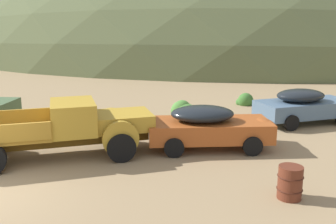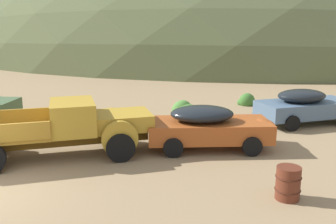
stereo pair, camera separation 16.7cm
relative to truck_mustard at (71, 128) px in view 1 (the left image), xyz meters
The scene contains 7 objects.
hill_far_left 60.92m from the truck_mustard, 70.42° to the left, with size 95.45×86.49×39.84m, color #56603D.
truck_mustard is the anchor object (origin of this frame).
car_oxide_orange 4.95m from the truck_mustard, ahead, with size 4.63×2.11×1.57m.
car_chalk_blue 10.54m from the truck_mustard, 20.03° to the left, with size 4.82×2.79×1.57m.
oil_drum_by_truck 7.19m from the truck_mustard, 31.68° to the right, with size 0.66×0.66×0.87m.
bush_front_right 11.20m from the truck_mustard, 42.85° to the left, with size 0.93×0.81×0.87m.
bush_near_barrel 6.83m from the truck_mustard, 49.24° to the left, with size 1.29×1.15×1.04m.
Camera 1 is at (4.14, -9.66, 4.41)m, focal length 40.34 mm.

